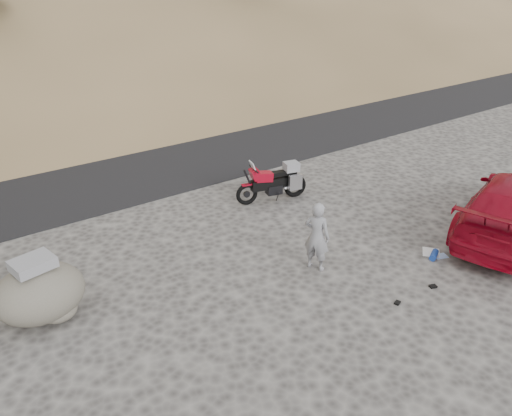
% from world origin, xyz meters
% --- Properties ---
extents(ground, '(140.00, 140.00, 0.00)m').
position_xyz_m(ground, '(0.00, 0.00, 0.00)').
color(ground, '#3D3A38').
rests_on(ground, ground).
extents(road, '(120.00, 7.00, 0.05)m').
position_xyz_m(road, '(0.00, 9.00, 0.00)').
color(road, black).
rests_on(road, ground).
extents(motorcycle, '(2.18, 0.94, 1.32)m').
position_xyz_m(motorcycle, '(0.73, 3.51, 0.56)').
color(motorcycle, black).
rests_on(motorcycle, ground).
extents(man, '(0.61, 0.71, 1.65)m').
position_xyz_m(man, '(-0.76, 0.08, 0.00)').
color(man, gray).
rests_on(man, ground).
extents(red_car, '(5.69, 3.62, 1.54)m').
position_xyz_m(red_car, '(4.44, -1.63, 0.00)').
color(red_car, maroon).
rests_on(red_car, ground).
extents(boulder, '(1.73, 1.48, 1.30)m').
position_xyz_m(boulder, '(-6.26, 1.89, 0.57)').
color(boulder, '#534F47').
rests_on(boulder, ground).
extents(small_rock, '(0.91, 0.87, 0.44)m').
position_xyz_m(small_rock, '(-6.04, 1.62, 0.22)').
color(small_rock, '#534F47').
rests_on(small_rock, ground).
extents(gear_white_cloth, '(0.58, 0.58, 0.01)m').
position_xyz_m(gear_white_cloth, '(1.95, -1.07, 0.01)').
color(gear_white_cloth, white).
rests_on(gear_white_cloth, ground).
extents(gear_blue_mat, '(0.41, 0.30, 0.15)m').
position_xyz_m(gear_blue_mat, '(1.81, -1.24, 0.08)').
color(gear_blue_mat, navy).
rests_on(gear_blue_mat, ground).
extents(gear_bottle, '(0.10, 0.10, 0.23)m').
position_xyz_m(gear_bottle, '(3.24, -0.94, 0.11)').
color(gear_bottle, navy).
rests_on(gear_bottle, ground).
extents(gear_funnel, '(0.14, 0.14, 0.15)m').
position_xyz_m(gear_funnel, '(3.36, -1.77, 0.08)').
color(gear_funnel, red).
rests_on(gear_funnel, ground).
extents(gear_glove_a, '(0.18, 0.15, 0.04)m').
position_xyz_m(gear_glove_a, '(0.79, -1.98, 0.02)').
color(gear_glove_a, black).
rests_on(gear_glove_a, ground).
extents(gear_glove_b, '(0.16, 0.13, 0.04)m').
position_xyz_m(gear_glove_b, '(-0.29, -1.91, 0.02)').
color(gear_glove_b, black).
rests_on(gear_glove_b, ground).
extents(gear_blue_cloth, '(0.37, 0.32, 0.01)m').
position_xyz_m(gear_blue_cloth, '(2.00, -1.30, 0.01)').
color(gear_blue_cloth, '#94B2E5').
rests_on(gear_blue_cloth, ground).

